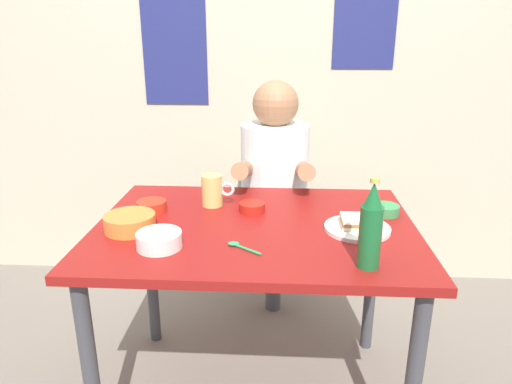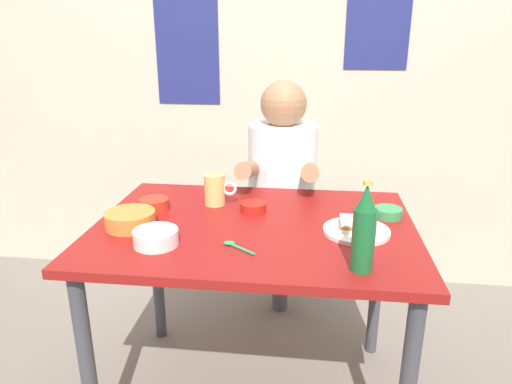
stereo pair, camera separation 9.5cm
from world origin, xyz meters
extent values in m
cube|color=#BCB299|center=(0.00, 1.05, 1.30)|extent=(4.40, 0.08, 2.60)
cube|color=navy|center=(-0.48, 1.01, 1.31)|extent=(0.34, 0.01, 0.61)
cube|color=navy|center=(0.49, 1.01, 1.46)|extent=(0.31, 0.01, 0.53)
cube|color=maroon|center=(0.00, 0.00, 0.72)|extent=(1.10, 0.80, 0.03)
cylinder|color=#3F3F44|center=(-0.49, -0.34, 0.35)|extent=(0.05, 0.05, 0.71)
cylinder|color=#3F3F44|center=(-0.49, 0.34, 0.35)|extent=(0.05, 0.05, 0.71)
cylinder|color=#3F3F44|center=(0.49, 0.34, 0.35)|extent=(0.05, 0.05, 0.71)
cylinder|color=#4C4C51|center=(0.06, 0.63, 0.21)|extent=(0.08, 0.08, 0.41)
cylinder|color=brown|center=(0.06, 0.63, 0.43)|extent=(0.34, 0.34, 0.04)
cylinder|color=white|center=(0.06, 0.63, 0.71)|extent=(0.32, 0.32, 0.52)
sphere|color=#A0704C|center=(0.06, 0.63, 1.06)|extent=(0.21, 0.21, 0.21)
cylinder|color=#A0704C|center=(-0.07, 0.38, 0.82)|extent=(0.07, 0.31, 0.14)
cylinder|color=#A0704C|center=(0.19, 0.38, 0.82)|extent=(0.07, 0.31, 0.14)
cylinder|color=silver|center=(0.34, -0.04, 0.75)|extent=(0.22, 0.22, 0.01)
cube|color=beige|center=(0.34, -0.04, 0.76)|extent=(0.11, 0.09, 0.01)
cube|color=#9E592D|center=(0.34, -0.04, 0.77)|extent=(0.11, 0.09, 0.01)
cube|color=beige|center=(0.34, -0.04, 0.78)|extent=(0.11, 0.09, 0.01)
cylinder|color=#D1BC66|center=(-0.17, 0.18, 0.80)|extent=(0.08, 0.08, 0.12)
torus|color=silver|center=(-0.12, 0.18, 0.81)|extent=(0.06, 0.01, 0.06)
cylinder|color=#19602D|center=(0.34, -0.29, 0.83)|extent=(0.06, 0.06, 0.18)
cone|color=#19602D|center=(0.34, -0.29, 0.95)|extent=(0.05, 0.05, 0.07)
cylinder|color=#BFB74C|center=(0.34, -0.29, 1.00)|extent=(0.03, 0.03, 0.01)
cylinder|color=silver|center=(-0.28, -0.20, 0.77)|extent=(0.14, 0.14, 0.05)
cylinder|color=tan|center=(-0.28, -0.20, 0.78)|extent=(0.11, 0.11, 0.02)
cylinder|color=#388C4C|center=(0.47, 0.12, 0.76)|extent=(0.10, 0.10, 0.03)
cylinder|color=#5B643A|center=(0.47, 0.12, 0.77)|extent=(0.08, 0.08, 0.02)
cylinder|color=orange|center=(-0.42, -0.08, 0.77)|extent=(0.17, 0.17, 0.05)
cylinder|color=#B25B2D|center=(-0.42, -0.08, 0.78)|extent=(0.14, 0.14, 0.02)
cylinder|color=red|center=(-0.39, 0.10, 0.76)|extent=(0.11, 0.11, 0.04)
cylinder|color=#A33521|center=(-0.39, 0.10, 0.77)|extent=(0.09, 0.09, 0.02)
cylinder|color=#B21E14|center=(-0.02, 0.12, 0.76)|extent=(0.10, 0.10, 0.03)
cylinder|color=maroon|center=(-0.02, 0.12, 0.76)|extent=(0.08, 0.08, 0.02)
cylinder|color=#26A559|center=(-0.01, -0.21, 0.74)|extent=(0.09, 0.07, 0.01)
ellipsoid|color=#26A559|center=(-0.06, -0.18, 0.75)|extent=(0.04, 0.02, 0.01)
camera|label=1|loc=(0.09, -1.48, 1.37)|focal=32.50mm
camera|label=2|loc=(0.18, -1.47, 1.37)|focal=32.50mm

